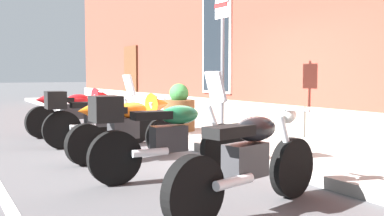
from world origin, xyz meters
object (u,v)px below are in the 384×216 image
barrel_planter (179,111)px  parking_sign (222,45)px  motorcycle_green_touring (164,134)px  motorcycle_orange_sport (131,123)px  motorcycle_silver_touring (94,117)px  motorcycle_black_naked (250,161)px  motorcycle_red_sport (77,109)px

barrel_planter → parking_sign: bearing=-1.6°
motorcycle_green_touring → motorcycle_orange_sport: bearing=174.2°
parking_sign → motorcycle_silver_touring: bearing=-127.7°
motorcycle_orange_sport → barrel_planter: 2.41m
motorcycle_green_touring → motorcycle_black_naked: 1.57m
motorcycle_silver_touring → barrel_planter: 1.88m
motorcycle_silver_touring → motorcycle_orange_sport: 1.43m
motorcycle_black_naked → parking_sign: parking_sign is taller
motorcycle_red_sport → motorcycle_black_naked: 6.06m
parking_sign → motorcycle_black_naked: bearing=-29.7°
motorcycle_silver_touring → motorcycle_green_touring: 2.85m
motorcycle_silver_touring → motorcycle_green_touring: size_ratio=0.95×
motorcycle_red_sport → motorcycle_green_touring: bearing=-2.3°
motorcycle_orange_sport → parking_sign: size_ratio=0.76×
motorcycle_black_naked → barrel_planter: (-4.65, 1.77, 0.06)m
motorcycle_silver_touring → motorcycle_green_touring: bearing=-0.6°
motorcycle_red_sport → barrel_planter: barrel_planter is taller
motorcycle_red_sport → motorcycle_green_touring: (4.49, -0.18, 0.01)m
motorcycle_red_sport → motorcycle_green_touring: motorcycle_green_touring is taller
motorcycle_green_touring → parking_sign: bearing=128.1°
motorcycle_silver_touring → motorcycle_red_sport: bearing=174.7°
motorcycle_green_touring → motorcycle_black_naked: bearing=4.5°
motorcycle_orange_sport → motorcycle_black_naked: 2.99m
motorcycle_orange_sport → motorcycle_green_touring: 1.43m
motorcycle_green_touring → barrel_planter: size_ratio=2.20×
motorcycle_silver_touring → parking_sign: parking_sign is taller
motorcycle_red_sport → motorcycle_black_naked: (6.05, -0.06, -0.07)m
motorcycle_silver_touring → parking_sign: 2.62m
barrel_planter → motorcycle_orange_sport: bearing=-46.5°
motorcycle_black_naked → parking_sign: size_ratio=0.79×
motorcycle_red_sport → parking_sign: bearing=28.7°
motorcycle_orange_sport → motorcycle_black_naked: motorcycle_orange_sport is taller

